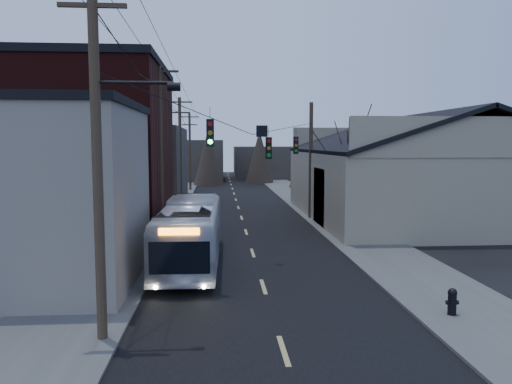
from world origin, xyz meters
TOP-DOWN VIEW (x-y plane):
  - road_surface at (0.00, 30.00)m, footprint 9.00×110.00m
  - sidewalk_left at (-6.50, 30.00)m, footprint 4.00×110.00m
  - sidewalk_right at (6.50, 30.00)m, footprint 4.00×110.00m
  - building_clapboard at (-9.00, 9.00)m, footprint 8.00×8.00m
  - building_brick at (-10.00, 20.00)m, footprint 10.00×12.00m
  - building_left_far at (-9.50, 36.00)m, footprint 9.00×14.00m
  - warehouse at (13.00, 25.00)m, footprint 16.16×20.60m
  - building_far_left at (-6.00, 65.00)m, footprint 10.00×12.00m
  - building_far_right at (7.00, 70.00)m, footprint 12.00×14.00m
  - bare_tree at (6.50, 20.00)m, footprint 0.40×0.40m
  - utility_lines at (-3.11, 24.14)m, footprint 11.24×45.28m
  - bus at (-3.00, 11.90)m, footprint 2.72×10.72m
  - parked_car at (-4.30, 26.26)m, footprint 1.84×3.95m
  - fire_hydrant at (5.70, 4.11)m, footprint 0.40×0.29m

SIDE VIEW (x-z plane):
  - road_surface at x=0.00m, z-range 0.00..0.02m
  - sidewalk_left at x=-6.50m, z-range 0.00..0.12m
  - sidewalk_right at x=6.50m, z-range 0.00..0.12m
  - fire_hydrant at x=5.70m, z-range 0.15..1.01m
  - parked_car at x=-4.30m, z-range 0.00..1.25m
  - bus at x=-3.00m, z-range 0.00..2.97m
  - building_far_right at x=7.00m, z-range 0.00..5.00m
  - warehouse at x=13.00m, z-range -1.17..6.56m
  - building_far_left at x=-6.00m, z-range 0.00..6.00m
  - building_clapboard at x=-9.00m, z-range 0.00..7.00m
  - building_left_far at x=-9.50m, z-range 0.00..7.00m
  - bare_tree at x=6.50m, z-range 0.00..7.20m
  - utility_lines at x=-3.11m, z-range -0.30..10.20m
  - building_brick at x=-10.00m, z-range 0.00..10.00m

